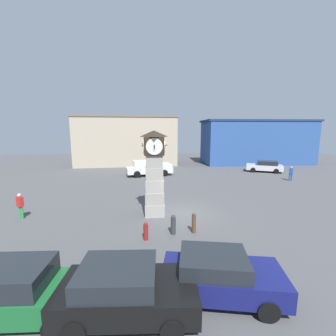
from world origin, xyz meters
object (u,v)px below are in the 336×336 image
(bollard_far_row, at_px, (146,231))
(pickup_truck, at_px, (149,168))
(pedestrian_crossing_lot, at_px, (20,204))
(pedestrian_near_bench, at_px, (291,173))
(bollard_near_tower, at_px, (194,223))
(bollard_mid_row, at_px, (173,224))
(car_near_tower, at_px, (126,290))
(car_by_building, at_px, (220,275))
(clock_tower, at_px, (154,173))
(car_navy_sedan, at_px, (17,291))
(car_end_of_row, at_px, (265,166))

(bollard_far_row, relative_size, pickup_truck, 0.16)
(bollard_far_row, bearing_deg, pedestrian_crossing_lot, 155.93)
(pickup_truck, height_order, pedestrian_near_bench, pickup_truck)
(bollard_near_tower, relative_size, bollard_mid_row, 1.05)
(car_near_tower, bearing_deg, bollard_far_row, 82.97)
(car_by_building, bearing_deg, pickup_truck, 95.81)
(bollard_near_tower, bearing_deg, car_near_tower, -121.27)
(clock_tower, height_order, pedestrian_near_bench, clock_tower)
(bollard_mid_row, height_order, car_navy_sedan, car_navy_sedan)
(bollard_mid_row, bearing_deg, pedestrian_near_bench, 39.08)
(bollard_far_row, distance_m, car_by_building, 4.85)
(pedestrian_crossing_lot, bearing_deg, clock_tower, -0.31)
(car_near_tower, bearing_deg, pickup_truck, 87.57)
(car_by_building, xyz_separation_m, pickup_truck, (-2.12, 20.82, 0.16))
(pedestrian_crossing_lot, bearing_deg, bollard_near_tower, -15.69)
(pickup_truck, distance_m, pedestrian_near_bench, 16.11)
(clock_tower, xyz_separation_m, pickup_truck, (-0.23, 13.22, -1.84))
(clock_tower, relative_size, bollard_far_row, 5.85)
(car_by_building, bearing_deg, car_navy_sedan, -177.86)
(clock_tower, distance_m, pedestrian_crossing_lot, 8.54)
(pickup_truck, bearing_deg, bollard_mid_row, -86.03)
(car_navy_sedan, relative_size, car_by_building, 1.03)
(pickup_truck, relative_size, pedestrian_crossing_lot, 3.55)
(pickup_truck, bearing_deg, pedestrian_crossing_lot, -121.63)
(car_near_tower, bearing_deg, car_by_building, 8.36)
(clock_tower, bearing_deg, car_end_of_row, 42.97)
(car_navy_sedan, relative_size, car_end_of_row, 0.89)
(car_near_tower, distance_m, pickup_truck, 21.28)
(car_navy_sedan, height_order, pedestrian_near_bench, car_navy_sedan)
(bollard_mid_row, bearing_deg, pickup_truck, 93.97)
(car_navy_sedan, distance_m, pedestrian_crossing_lot, 8.85)
(car_end_of_row, xyz_separation_m, pickup_truck, (-15.45, -0.97, 0.16))
(bollard_near_tower, relative_size, car_navy_sedan, 0.26)
(bollard_far_row, xyz_separation_m, car_near_tower, (-0.57, -4.62, 0.32))
(bollard_near_tower, bearing_deg, pedestrian_crossing_lot, 164.31)
(clock_tower, xyz_separation_m, car_navy_sedan, (-4.30, -7.83, -1.96))
(clock_tower, distance_m, pedestrian_near_bench, 17.67)
(car_navy_sedan, distance_m, car_near_tower, 3.18)
(clock_tower, distance_m, bollard_mid_row, 3.79)
(bollard_far_row, xyz_separation_m, car_navy_sedan, (-3.74, -4.40, 0.34))
(bollard_far_row, height_order, car_navy_sedan, car_navy_sedan)
(bollard_near_tower, height_order, bollard_mid_row, bollard_near_tower)
(car_near_tower, distance_m, car_end_of_row, 27.60)
(bollard_far_row, distance_m, pedestrian_near_bench, 19.95)
(bollard_far_row, height_order, car_by_building, car_by_building)
(car_by_building, xyz_separation_m, pedestrian_near_bench, (13.36, 16.34, 0.15))
(clock_tower, bearing_deg, car_navy_sedan, -118.78)
(clock_tower, height_order, pickup_truck, clock_tower)
(bollard_far_row, distance_m, car_near_tower, 4.66)
(bollard_far_row, distance_m, car_navy_sedan, 5.79)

